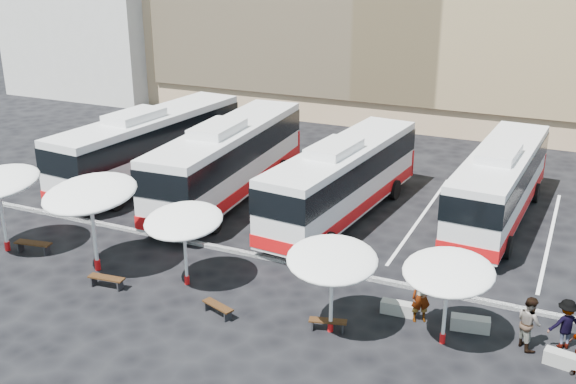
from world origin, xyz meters
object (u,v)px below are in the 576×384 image
at_px(sunshade_1, 90,194).
at_px(bus_3, 500,182).
at_px(conc_bench_1, 470,324).
at_px(wood_bench_3, 328,323).
at_px(wood_bench_0, 33,245).
at_px(passenger_3, 565,324).
at_px(wood_bench_2, 218,307).
at_px(passenger_0, 421,297).
at_px(wood_bench_1, 107,280).
at_px(conc_bench_2, 565,360).
at_px(bus_1, 229,158).
at_px(sunshade_3, 332,260).
at_px(bus_2, 343,178).
at_px(passenger_1, 530,323).
at_px(sunshade_2, 184,221).
at_px(bus_0, 151,144).
at_px(conc_bench_0, 398,308).
at_px(sunshade_4, 449,272).

bearing_deg(sunshade_1, bus_3, 40.92).
bearing_deg(conc_bench_1, wood_bench_3, -155.23).
height_order(wood_bench_0, passenger_3, passenger_3).
height_order(wood_bench_2, passenger_0, passenger_0).
xyz_separation_m(wood_bench_1, conc_bench_2, (16.67, 1.80, -0.11)).
bearing_deg(bus_3, passenger_3, -67.36).
height_order(bus_1, sunshade_3, bus_1).
xyz_separation_m(bus_2, bus_3, (6.98, 2.67, -0.06)).
xyz_separation_m(bus_1, bus_3, (13.35, 2.58, -0.19)).
height_order(bus_3, conc_bench_1, bus_3).
xyz_separation_m(bus_3, passenger_1, (2.62, -10.90, -1.06)).
xyz_separation_m(bus_2, sunshade_2, (-3.15, -9.16, 0.66)).
bearing_deg(sunshade_3, bus_0, 144.46).
height_order(sunshade_2, conc_bench_0, sunshade_2).
height_order(wood_bench_2, conc_bench_2, conc_bench_2).
distance_m(bus_0, passenger_0, 19.65).
height_order(sunshade_4, conc_bench_1, sunshade_4).
bearing_deg(bus_2, passenger_1, -35.21).
distance_m(bus_2, sunshade_1, 12.09).
distance_m(bus_0, wood_bench_2, 15.79).
bearing_deg(conc_bench_1, wood_bench_0, -175.21).
bearing_deg(bus_1, wood_bench_1, -90.16).
xyz_separation_m(bus_3, wood_bench_3, (-3.81, -12.69, -1.68)).
distance_m(conc_bench_0, passenger_0, 1.11).
xyz_separation_m(wood_bench_3, passenger_3, (7.50, 2.30, 0.57)).
bearing_deg(sunshade_3, passenger_3, 17.32).
bearing_deg(passenger_3, wood_bench_1, -19.97).
xyz_separation_m(wood_bench_1, wood_bench_2, (5.02, -0.01, -0.03)).
bearing_deg(sunshade_1, wood_bench_0, 177.96).
distance_m(bus_2, conc_bench_0, 9.59).
height_order(wood_bench_2, conc_bench_0, conc_bench_0).
height_order(bus_3, conc_bench_2, bus_3).
xyz_separation_m(sunshade_3, passenger_1, (6.33, 1.80, -1.82)).
xyz_separation_m(sunshade_4, passenger_1, (2.63, 0.92, -1.73)).
distance_m(wood_bench_2, conc_bench_0, 6.55).
bearing_deg(conc_bench_2, bus_3, 108.33).
relative_size(sunshade_3, wood_bench_0, 2.40).
height_order(sunshade_3, passenger_1, sunshade_3).
bearing_deg(bus_0, wood_bench_3, -30.22).
bearing_deg(bus_2, wood_bench_0, -133.24).
xyz_separation_m(wood_bench_1, passenger_0, (11.78, 2.66, 0.61)).
xyz_separation_m(bus_1, wood_bench_0, (-4.41, -9.59, -1.80)).
height_order(wood_bench_0, wood_bench_3, wood_bench_0).
distance_m(sunshade_4, passenger_0, 2.28).
distance_m(wood_bench_3, passenger_0, 3.46).
xyz_separation_m(conc_bench_1, passenger_0, (-1.75, -0.10, 0.71)).
bearing_deg(sunshade_2, bus_1, 109.20).
xyz_separation_m(sunshade_1, passenger_1, (16.80, 1.39, -2.42)).
bearing_deg(passenger_3, conc_bench_1, -26.00).
bearing_deg(conc_bench_1, bus_1, 150.22).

